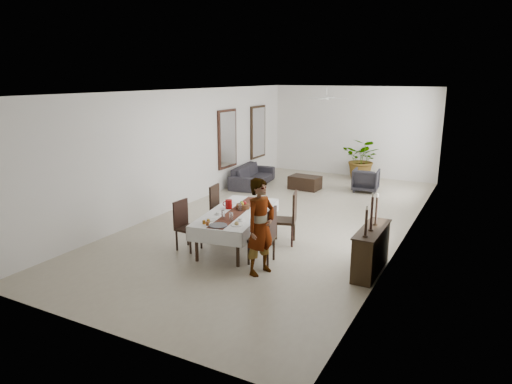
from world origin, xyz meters
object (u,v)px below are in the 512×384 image
(dining_table_top, at_px, (237,213))
(sideboard_body, at_px, (371,251))
(woman, at_px, (261,227))
(sofa, at_px, (253,175))
(red_pitcher, at_px, (229,204))

(dining_table_top, height_order, sideboard_body, sideboard_body)
(sideboard_body, bearing_deg, dining_table_top, 178.18)
(woman, height_order, sofa, woman)
(sofa, bearing_deg, red_pitcher, -164.95)
(woman, relative_size, sofa, 0.81)
(dining_table_top, distance_m, sofa, 5.58)
(sideboard_body, distance_m, sofa, 7.35)
(dining_table_top, height_order, woman, woman)
(dining_table_top, height_order, sofa, dining_table_top)
(sideboard_body, bearing_deg, woman, -151.20)
(sideboard_body, height_order, sofa, sideboard_body)
(red_pitcher, relative_size, sofa, 0.09)
(woman, bearing_deg, dining_table_top, 62.77)
(red_pitcher, relative_size, sideboard_body, 0.14)
(dining_table_top, distance_m, woman, 1.56)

